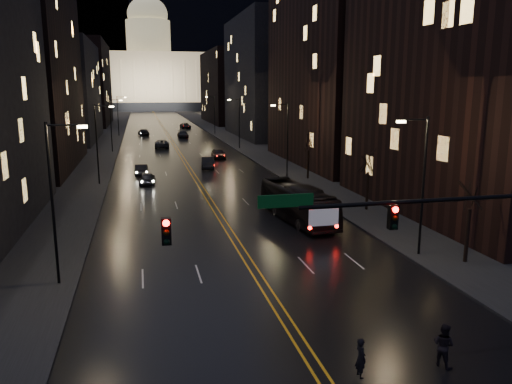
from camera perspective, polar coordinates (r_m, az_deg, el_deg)
ground at (r=21.57m, az=5.88°, el=-17.96°), size 900.00×900.00×0.00m
road at (r=148.19m, az=-10.68°, el=7.43°), size 20.00×320.00×0.02m
sidewalk_left at (r=148.26m, az=-16.14°, el=7.20°), size 8.00×320.00×0.16m
sidewalk_right at (r=149.43m, az=-5.27°, el=7.64°), size 8.00×320.00×0.16m
center_line at (r=148.19m, az=-10.68°, el=7.44°), size 0.62×320.00×0.01m
building_left_mid at (r=73.25m, az=-25.37°, el=13.26°), size 12.00×30.00×28.00m
building_left_far at (r=110.66m, az=-21.08°, el=10.64°), size 12.00×34.00×20.00m
building_left_dist at (r=158.37m, az=-18.79°, el=11.63°), size 12.00×40.00×24.00m
building_right_near at (r=46.52m, az=23.41°, el=12.45°), size 12.00×26.00×24.00m
building_right_tall at (r=73.43m, az=9.30°, el=18.12°), size 12.00×30.00×38.00m
building_right_mid at (r=113.03m, az=0.93°, el=12.94°), size 12.00×34.00×26.00m
building_right_dist at (r=160.01m, az=-3.31°, el=11.86°), size 12.00×40.00×22.00m
mountain_ridge at (r=404.02m, az=-6.74°, el=19.41°), size 520.00×60.00×130.00m
capitol at (r=267.83m, az=-12.01°, el=12.90°), size 90.00×50.00×58.50m
traffic_signal at (r=22.16m, az=20.81°, el=-3.58°), size 17.29×0.45×7.00m
streetlamp_right_near at (r=32.99m, az=18.34°, el=1.40°), size 2.13×0.25×9.00m
streetlamp_left_near at (r=28.60m, az=-21.95°, el=-0.37°), size 2.13×0.25×9.00m
streetlamp_right_mid at (r=60.41m, az=3.44°, el=6.43°), size 2.13×0.25×9.00m
streetlamp_left_mid at (r=58.12m, az=-17.57°, el=5.70°), size 2.13×0.25×9.00m
streetlamp_right_far at (r=89.49m, az=-2.05°, el=8.17°), size 2.13×0.25×9.00m
streetlamp_left_far at (r=87.97m, az=-16.14°, el=7.66°), size 2.13×0.25×9.00m
streetlamp_right_dist at (r=119.04m, az=-4.85°, el=9.03°), size 2.13×0.25×9.00m
streetlamp_left_dist at (r=117.90m, az=-15.43°, el=8.62°), size 2.13×0.25×9.00m
tree_right_near at (r=32.67m, az=23.37°, el=-0.06°), size 2.40×2.40×6.65m
tree_right_mid at (r=44.53m, az=12.74°, el=3.53°), size 2.40×2.40×6.65m
tree_right_far at (r=59.23m, az=6.03°, el=5.74°), size 2.40×2.40×6.65m
bus at (r=40.90m, az=4.77°, el=-1.27°), size 3.73×10.88×2.97m
oncoming_car_a at (r=57.83m, az=-12.33°, el=1.55°), size 1.95×4.21×1.40m
oncoming_car_b at (r=64.12m, az=-12.94°, el=2.52°), size 1.66×4.37×1.42m
oncoming_car_c at (r=92.96m, az=-10.71°, el=5.44°), size 2.77×5.64×1.54m
oncoming_car_d at (r=118.70m, az=-12.72°, el=6.68°), size 2.74×5.39×1.50m
receding_car_a at (r=68.02m, az=-5.52°, el=3.34°), size 2.27×4.89×1.55m
receding_car_b at (r=77.39m, az=-4.31°, el=4.39°), size 1.88×4.65×1.58m
receding_car_c at (r=111.60m, az=-8.35°, el=6.54°), size 2.20×5.30×1.53m
receding_car_d at (r=137.66m, az=-8.08°, el=7.50°), size 2.84×5.45×1.47m
pedestrian_a at (r=20.05m, az=11.88°, el=-18.06°), size 0.40×0.59×1.57m
pedestrian_b at (r=21.58m, az=20.63°, el=-16.04°), size 0.82×0.98×1.76m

